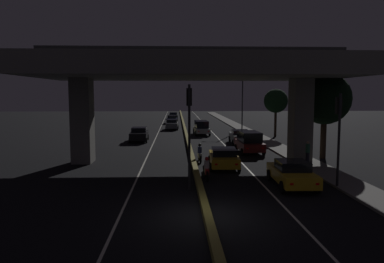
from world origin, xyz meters
TOP-DOWN VIEW (x-y plane):
  - ground_plane at (0.00, 0.00)m, footprint 200.00×200.00m
  - lane_line_left_inner at (-3.72, 35.00)m, footprint 0.12×126.00m
  - lane_line_right_inner at (3.72, 35.00)m, footprint 0.12×126.00m
  - median_divider at (0.00, 35.00)m, footprint 0.34×126.00m
  - sidewalk_right at (8.64, 28.00)m, footprint 2.13×126.00m
  - elevated_overpass at (0.00, 13.10)m, footprint 23.51×11.80m
  - traffic_light_left_of_median at (-0.57, 4.59)m, footprint 0.30×0.49m
  - traffic_light_right_of_median at (7.68, 4.59)m, footprint 0.30×0.49m
  - street_lamp at (8.14, 38.70)m, footprint 1.96×0.32m
  - car_taxi_yellow_lead at (5.26, 4.98)m, footprint 2.12×4.67m
  - car_taxi_yellow_second at (2.09, 10.55)m, footprint 2.22×4.62m
  - car_dark_red_third at (5.26, 17.29)m, footprint 2.18×4.23m
  - car_grey_fourth at (5.48, 23.46)m, footprint 2.15×4.81m
  - car_silver_fifth at (2.00, 32.40)m, footprint 2.07×4.61m
  - car_black_lead_oncoming at (-5.39, 26.00)m, footprint 2.04×4.51m
  - car_grey_second_oncoming at (-1.86, 39.70)m, footprint 1.95×4.00m
  - car_dark_blue_third_oncoming at (-1.97, 51.74)m, footprint 2.01×4.72m
  - car_dark_green_fourth_oncoming at (-1.86, 64.37)m, footprint 1.94×4.57m
  - motorcycle_red_filtering_near at (0.59, 7.02)m, footprint 0.32×1.85m
  - motorcycle_white_filtering_mid at (0.54, 13.00)m, footprint 0.34×1.75m
  - pedestrian_on_sidewalk at (8.47, 11.47)m, footprint 0.32×0.32m
  - roadside_tree_kerbside_near at (10.70, 14.16)m, footprint 4.20×4.20m
  - roadside_tree_kerbside_mid at (10.97, 29.92)m, footprint 2.93×2.93m

SIDE VIEW (x-z plane):
  - ground_plane at x=0.00m, z-range 0.00..0.00m
  - lane_line_left_inner at x=-3.72m, z-range 0.00..0.00m
  - lane_line_right_inner at x=3.72m, z-range 0.00..0.00m
  - sidewalk_right at x=8.64m, z-range 0.00..0.13m
  - median_divider at x=0.00m, z-range 0.00..0.34m
  - motorcycle_red_filtering_near at x=0.59m, z-range -0.10..1.30m
  - motorcycle_white_filtering_mid at x=0.54m, z-range -0.10..1.32m
  - car_dark_green_fourth_oncoming at x=-1.86m, z-range 0.04..1.39m
  - car_taxi_yellow_second at x=2.09m, z-range 0.03..1.45m
  - car_dark_blue_third_oncoming at x=-1.97m, z-range 0.03..1.48m
  - car_grey_second_oncoming at x=-1.86m, z-range 0.01..1.51m
  - car_taxi_yellow_lead at x=5.26m, z-range 0.02..1.51m
  - car_grey_fourth at x=5.48m, z-range 0.02..1.51m
  - car_black_lead_oncoming at x=-5.39m, z-range 0.02..1.57m
  - pedestrian_on_sidewalk at x=8.47m, z-range 0.14..1.77m
  - car_silver_fifth at x=2.00m, z-range 0.06..1.89m
  - car_dark_red_third at x=5.26m, z-range 0.04..1.94m
  - traffic_light_right_of_median at x=7.68m, z-range 0.95..6.22m
  - traffic_light_left_of_median at x=-0.57m, z-range 1.02..6.76m
  - roadside_tree_kerbside_mid at x=10.97m, z-range 1.44..7.31m
  - street_lamp at x=8.14m, z-range 0.70..8.74m
  - roadside_tree_kerbside_near at x=10.70m, z-range 1.36..8.33m
  - elevated_overpass at x=0.00m, z-range 2.50..11.30m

